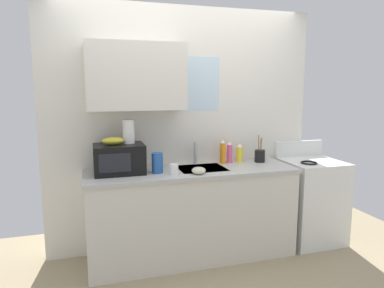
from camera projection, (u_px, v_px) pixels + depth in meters
kitchen_wall_assembly at (174, 119)px, 3.61m from camera, size 2.82×0.42×2.50m
counter_unit at (192, 212)px, 3.49m from camera, size 2.05×0.63×0.90m
sink_faucet at (195, 153)px, 3.66m from camera, size 0.03×0.03×0.23m
stove_range at (311, 200)px, 3.88m from camera, size 0.60×0.60×1.08m
microwave at (119, 159)px, 3.25m from camera, size 0.46×0.35×0.27m
banana_bunch at (113, 141)px, 3.21m from camera, size 0.20×0.11×0.07m
paper_towel_roll at (129, 132)px, 3.29m from camera, size 0.11×0.11×0.22m
dish_soap_bottle_orange at (223, 152)px, 3.66m from camera, size 0.06×0.06×0.25m
dish_soap_bottle_pink at (230, 153)px, 3.71m from camera, size 0.06×0.06×0.23m
dish_soap_bottle_yellow at (240, 153)px, 3.73m from camera, size 0.07×0.07×0.20m
cereal_canister at (157, 163)px, 3.26m from camera, size 0.10×0.10×0.19m
mug_white at (174, 169)px, 3.22m from camera, size 0.08×0.08×0.09m
utensil_crock at (260, 156)px, 3.74m from camera, size 0.11×0.11×0.29m
small_bowl at (199, 171)px, 3.22m from camera, size 0.13×0.13×0.06m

